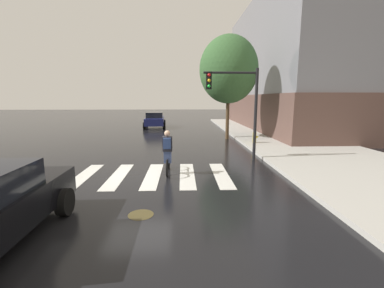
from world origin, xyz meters
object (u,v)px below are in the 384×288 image
at_px(sedan_mid, 155,120).
at_px(street_tree_near, 229,70).
at_px(cyclist, 168,152).
at_px(fire_hydrant, 255,137).
at_px(traffic_light_near, 238,99).
at_px(manhole_cover, 141,215).

relative_size(sedan_mid, street_tree_near, 0.63).
xyz_separation_m(cyclist, street_tree_near, (3.77, 8.64, 3.98)).
bearing_deg(cyclist, fire_hydrant, 50.34).
relative_size(traffic_light_near, street_tree_near, 0.59).
relative_size(manhole_cover, traffic_light_near, 0.15).
height_order(traffic_light_near, street_tree_near, street_tree_near).
relative_size(cyclist, traffic_light_near, 0.41).
relative_size(manhole_cover, fire_hydrant, 0.82).
height_order(cyclist, traffic_light_near, traffic_light_near).
bearing_deg(cyclist, sedan_mid, 97.59).
bearing_deg(traffic_light_near, fire_hydrant, 63.81).
bearing_deg(sedan_mid, manhole_cover, -85.14).
height_order(traffic_light_near, fire_hydrant, traffic_light_near).
relative_size(sedan_mid, cyclist, 2.65).
height_order(manhole_cover, cyclist, cyclist).
bearing_deg(fire_hydrant, sedan_mid, 125.21).
bearing_deg(fire_hydrant, street_tree_near, 116.81).
bearing_deg(sedan_mid, traffic_light_near, -69.72).
bearing_deg(street_tree_near, traffic_light_near, -95.98).
distance_m(cyclist, fire_hydrant, 7.93).
height_order(cyclist, fire_hydrant, cyclist).
bearing_deg(street_tree_near, fire_hydrant, -63.19).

